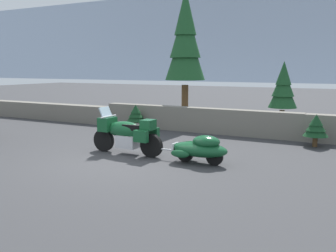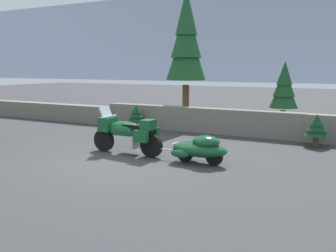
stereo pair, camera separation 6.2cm
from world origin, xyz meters
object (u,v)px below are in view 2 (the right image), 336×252
at_px(car_shaped_trailer, 200,148).
at_px(pine_tree_secondary, 284,87).
at_px(touring_motorcycle, 126,133).
at_px(pine_tree_tall, 186,39).

distance_m(car_shaped_trailer, pine_tree_secondary, 6.66).
distance_m(touring_motorcycle, pine_tree_tall, 7.24).
distance_m(car_shaped_trailer, pine_tree_tall, 8.04).
bearing_deg(pine_tree_tall, touring_motorcycle, -79.94).
xyz_separation_m(touring_motorcycle, pine_tree_tall, (-1.15, 6.46, 3.08)).
distance_m(touring_motorcycle, pine_tree_secondary, 7.25).
height_order(touring_motorcycle, pine_tree_secondary, pine_tree_secondary).
bearing_deg(touring_motorcycle, car_shaped_trailer, -0.73).
height_order(car_shaped_trailer, pine_tree_tall, pine_tree_tall).
bearing_deg(car_shaped_trailer, pine_tree_secondary, 82.51).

